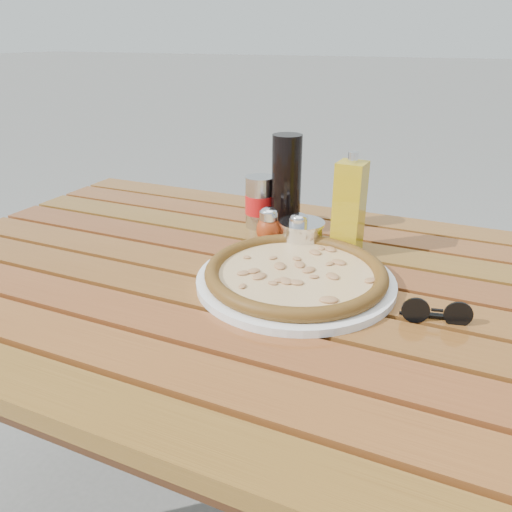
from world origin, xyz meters
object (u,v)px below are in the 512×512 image
at_px(plate, 295,280).
at_px(parmesan_tin, 302,234).
at_px(pizza, 296,273).
at_px(soda_can, 260,202).
at_px(olive_oil_cruet, 349,208).
at_px(pepper_shaker, 269,226).
at_px(table, 252,309).
at_px(dark_bottle, 286,184).
at_px(oregano_shaker, 298,233).
at_px(sunglasses, 436,313).

xyz_separation_m(plate, parmesan_tin, (-0.05, 0.16, 0.02)).
height_order(pizza, soda_can, soda_can).
bearing_deg(parmesan_tin, olive_oil_cruet, 10.45).
bearing_deg(pepper_shaker, parmesan_tin, 1.83).
distance_m(table, olive_oil_cruet, 0.28).
distance_m(pepper_shaker, dark_bottle, 0.11).
distance_m(plate, soda_can, 0.31).
xyz_separation_m(dark_bottle, soda_can, (-0.07, 0.00, -0.05)).
distance_m(pepper_shaker, olive_oil_cruet, 0.18).
height_order(plate, parmesan_tin, parmesan_tin).
bearing_deg(table, olive_oil_cruet, 52.75).
distance_m(pizza, dark_bottle, 0.29).
distance_m(oregano_shaker, sunglasses, 0.35).
xyz_separation_m(table, pizza, (0.09, -0.00, 0.10)).
relative_size(pizza, parmesan_tin, 3.25).
relative_size(table, parmesan_tin, 12.99).
height_order(soda_can, parmesan_tin, soda_can).
bearing_deg(oregano_shaker, parmesan_tin, 74.82).
distance_m(plate, olive_oil_cruet, 0.21).
xyz_separation_m(table, oregano_shaker, (0.04, 0.15, 0.11)).
height_order(table, pepper_shaker, pepper_shaker).
xyz_separation_m(pepper_shaker, dark_bottle, (0.01, 0.09, 0.07)).
bearing_deg(parmesan_tin, sunglasses, -33.98).
bearing_deg(dark_bottle, pepper_shaker, -94.27).
bearing_deg(table, parmesan_tin, 75.10).
bearing_deg(dark_bottle, pizza, -65.24).
distance_m(plate, dark_bottle, 0.29).
height_order(oregano_shaker, soda_can, soda_can).
height_order(soda_can, sunglasses, soda_can).
relative_size(table, pepper_shaker, 17.07).
xyz_separation_m(table, plate, (0.09, -0.00, 0.08)).
distance_m(table, pizza, 0.13).
xyz_separation_m(pizza, parmesan_tin, (-0.05, 0.16, 0.01)).
height_order(pepper_shaker, dark_bottle, dark_bottle).
bearing_deg(pepper_shaker, soda_can, 124.44).
relative_size(oregano_shaker, parmesan_tin, 0.76).
bearing_deg(plate, pepper_shaker, 126.62).
bearing_deg(pepper_shaker, oregano_shaker, -8.15).
distance_m(olive_oil_cruet, parmesan_tin, 0.12).
relative_size(table, sunglasses, 12.72).
height_order(plate, dark_bottle, dark_bottle).
relative_size(oregano_shaker, olive_oil_cruet, 0.39).
height_order(olive_oil_cruet, parmesan_tin, olive_oil_cruet).
xyz_separation_m(table, sunglasses, (0.34, -0.04, 0.09)).
xyz_separation_m(oregano_shaker, dark_bottle, (-0.06, 0.10, 0.07)).
height_order(pizza, pepper_shaker, pepper_shaker).
xyz_separation_m(soda_can, olive_oil_cruet, (0.23, -0.07, 0.04)).
relative_size(pizza, pepper_shaker, 4.28).
xyz_separation_m(plate, pepper_shaker, (-0.12, 0.16, 0.03)).
distance_m(soda_can, sunglasses, 0.51).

